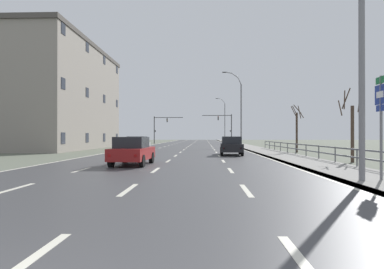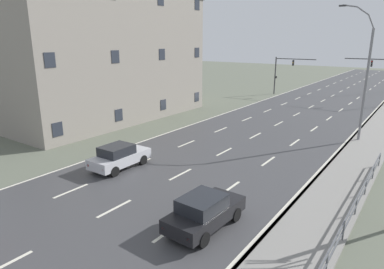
# 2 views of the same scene
# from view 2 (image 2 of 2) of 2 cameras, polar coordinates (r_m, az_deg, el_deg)

# --- Properties ---
(ground_plane) EXTENTS (160.00, 160.00, 0.12)m
(ground_plane) POSITION_cam_2_polar(r_m,az_deg,el_deg) (37.35, 15.99, 2.50)
(ground_plane) COLOR #5B6051
(road_asphalt_strip) EXTENTS (14.00, 120.00, 0.03)m
(road_asphalt_strip) POSITION_cam_2_polar(r_m,az_deg,el_deg) (48.63, 20.83, 5.12)
(road_asphalt_strip) COLOR #3D3D3F
(road_asphalt_strip) RESTS_ON ground
(street_lamp_midground) EXTENTS (2.78, 0.24, 10.77)m
(street_lamp_midground) POSITION_cam_2_polar(r_m,az_deg,el_deg) (30.30, 27.09, 8.64)
(street_lamp_midground) COLOR slate
(street_lamp_midground) RESTS_ON ground
(traffic_signal_right) EXTENTS (6.03, 0.36, 5.99)m
(traffic_signal_right) POSITION_cam_2_polar(r_m,az_deg,el_deg) (49.30, 29.66, 8.95)
(traffic_signal_right) COLOR #38383A
(traffic_signal_right) RESTS_ON ground
(traffic_signal_left) EXTENTS (6.01, 0.36, 5.64)m
(traffic_signal_left) POSITION_cam_2_polar(r_m,az_deg,el_deg) (53.32, 15.14, 10.57)
(traffic_signal_left) COLOR #38383A
(traffic_signal_left) RESTS_ON ground
(car_near_left) EXTENTS (1.88, 4.12, 1.57)m
(car_near_left) POSITION_cam_2_polar(r_m,az_deg,el_deg) (22.38, -12.20, -3.62)
(car_near_left) COLOR #B7B7BC
(car_near_left) RESTS_ON ground
(car_far_left) EXTENTS (1.97, 4.17, 1.57)m
(car_far_left) POSITION_cam_2_polar(r_m,az_deg,el_deg) (15.22, 2.14, -12.83)
(car_far_left) COLOR black
(car_far_left) RESTS_ON ground
(brick_building) EXTENTS (11.02, 21.83, 13.00)m
(brick_building) POSITION_cam_2_polar(r_m,az_deg,el_deg) (37.31, -14.86, 12.78)
(brick_building) COLOR gray
(brick_building) RESTS_ON ground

